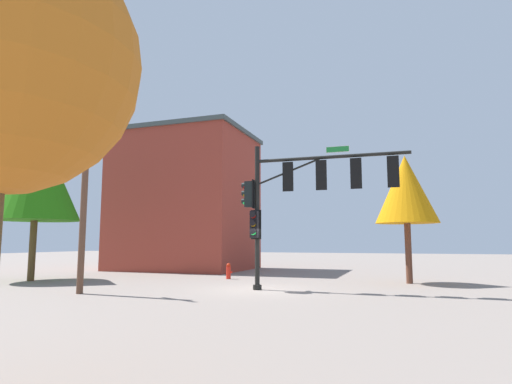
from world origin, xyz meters
The scene contains 8 objects.
ground_plane centered at (0.00, 0.00, 0.00)m, with size 120.00×120.00×0.00m, color gray.
signal_pole_assembly centered at (1.92, 0.02, 4.06)m, with size 6.88×1.15×6.03m.
utility_pole centered at (-5.96, -3.51, 3.69)m, with size 1.71×0.78×7.04m.
fire_hydrant centered at (-3.12, 4.31, 0.41)m, with size 0.33×0.24×0.83m.
tree_near centered at (5.97, 4.89, 4.50)m, with size 2.99×2.99×6.19m.
tree_mid centered at (-12.20, -0.01, 5.52)m, with size 4.45×4.45×8.01m.
tree_far centered at (1.21, -13.14, 4.19)m, with size 3.38×3.38×5.90m.
brick_building centered at (-9.18, 10.52, 4.97)m, with size 9.33×7.72×9.91m.
Camera 1 is at (5.83, -16.78, 1.96)m, focal length 29.63 mm.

